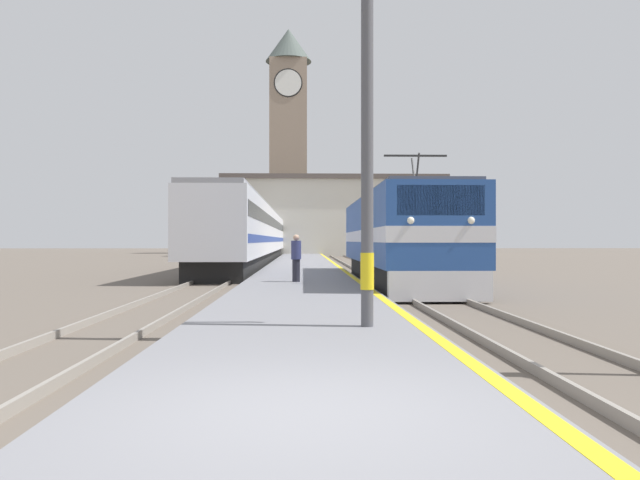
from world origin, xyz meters
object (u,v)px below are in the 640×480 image
at_px(locomotive_train, 398,238).
at_px(passenger_train, 255,234).
at_px(clock_tower, 289,134).
at_px(catenary_mast, 378,96).
at_px(person_on_platform, 296,257).

height_order(locomotive_train, passenger_train, locomotive_train).
bearing_deg(clock_tower, catenary_mast, -87.54).
relative_size(locomotive_train, person_on_platform, 9.35).
relative_size(locomotive_train, catenary_mast, 2.07).
height_order(locomotive_train, clock_tower, clock_tower).
height_order(person_on_platform, clock_tower, clock_tower).
bearing_deg(person_on_platform, clock_tower, 91.54).
distance_m(catenary_mast, clock_tower, 72.82).
relative_size(catenary_mast, clock_tower, 0.25).
height_order(passenger_train, catenary_mast, catenary_mast).
bearing_deg(locomotive_train, person_on_platform, -147.23).
xyz_separation_m(locomotive_train, clock_tower, (-5.48, 58.33, 13.96)).
distance_m(passenger_train, person_on_platform, 24.68).
bearing_deg(person_on_platform, locomotive_train, 32.77).
distance_m(locomotive_train, catenary_mast, 13.88).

